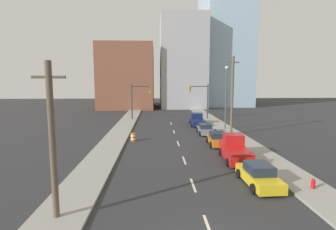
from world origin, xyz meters
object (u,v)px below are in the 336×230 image
(traffic_signal_right, at_px, (203,97))
(sedan_gray, at_px, (205,129))
(street_lamp, at_px, (226,94))
(sedan_yellow, at_px, (259,175))
(pickup_truck_red, at_px, (235,150))
(traffic_barrel, at_px, (133,137))
(utility_pole_right_mid, at_px, (232,95))
(fire_hydrant, at_px, (313,185))
(utility_pole_left_near, at_px, (52,141))
(pickup_truck_navy, at_px, (197,120))
(traffic_signal_left, at_px, (137,97))
(sedan_orange, at_px, (217,139))

(traffic_signal_right, bearing_deg, sedan_gray, -98.37)
(street_lamp, bearing_deg, sedan_yellow, -98.66)
(sedan_gray, bearing_deg, street_lamp, 41.01)
(sedan_yellow, height_order, pickup_truck_red, pickup_truck_red)
(traffic_barrel, bearing_deg, utility_pole_right_mid, 13.28)
(pickup_truck_red, xyz_separation_m, sedan_gray, (-0.42, 11.93, -0.28))
(traffic_barrel, relative_size, fire_hydrant, 1.14)
(utility_pole_right_mid, xyz_separation_m, pickup_truck_red, (-2.88, -11.03, -4.39))
(traffic_signal_right, bearing_deg, traffic_barrel, -123.34)
(utility_pole_left_near, relative_size, utility_pole_right_mid, 0.78)
(fire_hydrant, height_order, pickup_truck_navy, pickup_truck_navy)
(sedan_yellow, relative_size, pickup_truck_navy, 0.72)
(traffic_signal_left, relative_size, utility_pole_right_mid, 0.64)
(traffic_barrel, bearing_deg, utility_pole_left_near, -97.65)
(traffic_barrel, height_order, pickup_truck_red, pickup_truck_red)
(utility_pole_right_mid, xyz_separation_m, sedan_gray, (-3.30, 0.91, -4.66))
(sedan_gray, bearing_deg, utility_pole_left_near, -117.21)
(utility_pole_right_mid, bearing_deg, street_lamp, 87.01)
(sedan_orange, xyz_separation_m, pickup_truck_navy, (-0.12, 13.70, 0.10))
(sedan_orange, bearing_deg, sedan_yellow, -86.74)
(utility_pole_left_near, xyz_separation_m, utility_pole_right_mid, (15.17, 20.90, 1.12))
(pickup_truck_red, distance_m, sedan_orange, 5.63)
(traffic_signal_left, height_order, fire_hydrant, traffic_signal_left)
(fire_hydrant, distance_m, pickup_truck_red, 7.67)
(fire_hydrant, xyz_separation_m, sedan_yellow, (-3.15, 1.17, 0.27))
(traffic_signal_right, distance_m, traffic_barrel, 21.15)
(sedan_orange, bearing_deg, fire_hydrant, -72.88)
(utility_pole_left_near, relative_size, sedan_orange, 1.85)
(traffic_signal_right, relative_size, sedan_orange, 1.50)
(sedan_yellow, bearing_deg, utility_pole_right_mid, 78.83)
(utility_pole_right_mid, distance_m, traffic_barrel, 13.97)
(pickup_truck_navy, bearing_deg, traffic_barrel, -126.94)
(sedan_yellow, bearing_deg, traffic_signal_left, 107.40)
(traffic_signal_left, relative_size, pickup_truck_red, 1.22)
(traffic_signal_right, distance_m, sedan_orange, 20.18)
(traffic_signal_right, relative_size, sedan_yellow, 1.45)
(fire_hydrant, xyz_separation_m, pickup_truck_red, (-3.08, 7.01, 0.49))
(pickup_truck_navy, bearing_deg, utility_pole_right_mid, -65.41)
(traffic_signal_right, xyz_separation_m, sedan_gray, (-1.98, -13.47, -3.56))
(fire_hydrant, bearing_deg, utility_pole_right_mid, 90.63)
(utility_pole_right_mid, height_order, pickup_truck_navy, utility_pole_right_mid)
(pickup_truck_red, bearing_deg, street_lamp, 81.66)
(traffic_signal_right, height_order, sedan_orange, traffic_signal_right)
(traffic_barrel, distance_m, pickup_truck_red, 12.73)
(traffic_signal_left, bearing_deg, sedan_yellow, -71.35)
(traffic_signal_right, distance_m, sedan_gray, 14.07)
(street_lamp, xyz_separation_m, sedan_orange, (-3.34, -9.22, -4.65))
(utility_pole_right_mid, bearing_deg, fire_hydrant, -89.37)
(sedan_yellow, xyz_separation_m, pickup_truck_navy, (-0.31, 25.16, 0.09))
(traffic_signal_right, bearing_deg, fire_hydrant, -87.32)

